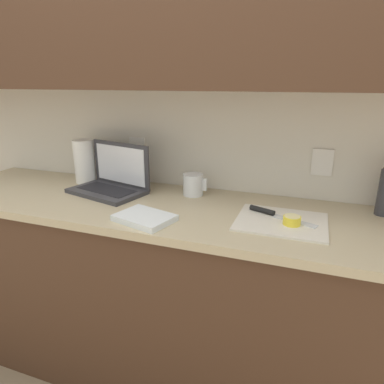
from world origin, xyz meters
TOP-DOWN VIEW (x-y plane):
  - ground_plane at (0.00, 0.00)m, footprint 12.00×12.00m
  - wall_back at (0.00, 0.23)m, footprint 5.20×0.38m
  - counter_unit at (-0.02, 0.00)m, footprint 2.31×0.61m
  - laptop at (-0.28, 0.10)m, footprint 0.41×0.31m
  - cutting_board at (0.55, -0.03)m, footprint 0.34×0.29m
  - knife at (0.50, 0.02)m, footprint 0.28×0.13m
  - lemon_half_cut at (0.59, -0.05)m, footprint 0.07×0.07m
  - measuring_cup at (0.11, 0.18)m, footprint 0.12×0.10m
  - paper_towel_roll at (-0.51, 0.19)m, footprint 0.11×0.11m
  - dish_towel at (0.04, -0.19)m, footprint 0.25×0.21m

SIDE VIEW (x-z plane):
  - ground_plane at x=0.00m, z-range 0.00..0.00m
  - counter_unit at x=-0.02m, z-range 0.01..0.94m
  - cutting_board at x=0.55m, z-range 0.93..0.94m
  - dish_towel at x=0.04m, z-range 0.93..0.95m
  - knife at x=0.50m, z-range 0.94..0.96m
  - lemon_half_cut at x=0.59m, z-range 0.94..0.97m
  - measuring_cup at x=0.11m, z-range 0.93..1.03m
  - laptop at x=-0.28m, z-range 0.87..1.11m
  - paper_towel_roll at x=-0.51m, z-range 0.93..1.16m
  - wall_back at x=0.00m, z-range 0.26..2.86m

